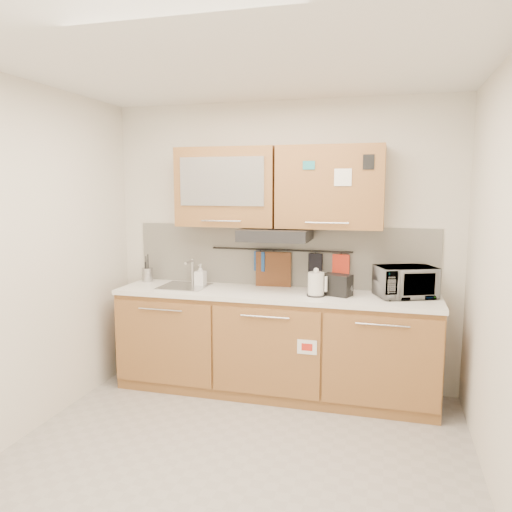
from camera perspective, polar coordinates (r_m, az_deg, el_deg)
The scene contains 21 objects.
floor at distance 3.63m, azimuth -2.62°, elevation -22.41°, with size 3.20×3.20×0.00m, color #9E9993.
ceiling at distance 3.23m, azimuth -2.93°, elevation 21.63°, with size 3.20×3.20×0.00m, color white.
wall_back at distance 4.62m, azimuth 2.95°, elevation 1.26°, with size 3.20×3.20×0.00m, color silver.
wall_left at distance 3.97m, azimuth -25.32°, elevation -0.58°, with size 3.00×3.00×0.00m, color silver.
wall_right at distance 3.10m, azimuth 26.73°, elevation -2.87°, with size 3.00×3.00×0.00m, color silver.
base_cabinet at distance 4.52m, azimuth 2.03°, elevation -10.52°, with size 2.80×0.64×0.88m.
countertop at distance 4.38m, azimuth 2.05°, elevation -4.39°, with size 2.82×0.62×0.04m, color white.
backsplash at distance 4.62m, azimuth 2.91°, elevation 0.01°, with size 2.80×0.02×0.56m, color silver.
upper_cabinets at distance 4.41m, azimuth 2.45°, elevation 7.86°, with size 1.82×0.37×0.70m.
range_hood at distance 4.36m, azimuth 2.27°, elevation 2.46°, with size 0.60×0.46×0.10m, color black.
sink at distance 4.66m, azimuth -8.14°, elevation -3.43°, with size 0.42×0.40×0.26m.
utensil_rail at distance 4.57m, azimuth 2.81°, elevation 0.69°, with size 0.02×0.02×1.30m, color black.
utensil_crock at distance 4.97m, azimuth -12.29°, elevation -2.07°, with size 0.11×0.11×0.27m.
kettle at distance 4.23m, azimuth 6.88°, elevation -3.30°, with size 0.17×0.16×0.24m.
toaster at distance 4.28m, azimuth 9.24°, elevation -3.25°, with size 0.27×0.21×0.18m.
microwave at distance 4.34m, azimuth 16.70°, elevation -2.85°, with size 0.47×0.32×0.26m, color #999999.
soap_bottle at distance 4.66m, azimuth -6.37°, elevation -2.17°, with size 0.09×0.09×0.20m, color #999999.
cutting_board at distance 4.61m, azimuth 2.00°, elevation -2.04°, with size 0.33×0.02×0.40m, color brown.
oven_mitt at distance 4.62m, azimuth 0.44°, elevation -0.61°, with size 0.11×0.03×0.18m, color navy.
dark_pouch at distance 4.52m, azimuth 6.80°, elevation -0.95°, with size 0.12×0.04×0.20m, color black.
pot_holder at distance 4.49m, azimuth 9.68°, elevation -0.98°, with size 0.15×0.02×0.18m, color red.
Camera 1 is at (0.97, -2.98, 1.83)m, focal length 35.00 mm.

